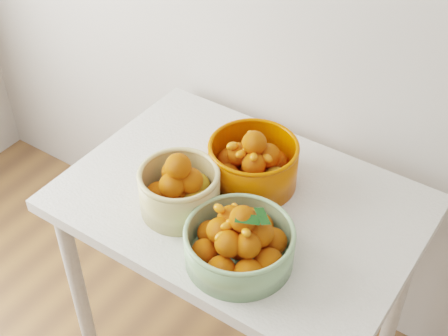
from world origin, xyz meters
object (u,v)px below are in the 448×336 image
at_px(table, 240,222).
at_px(bowl_green, 240,243).
at_px(bowl_orange, 253,163).
at_px(bowl_cream, 179,189).

distance_m(table, bowl_green, 0.27).
xyz_separation_m(table, bowl_orange, (-0.01, 0.08, 0.17)).
distance_m(bowl_green, bowl_orange, 0.30).
relative_size(bowl_cream, bowl_orange, 0.77).
bearing_deg(table, bowl_orange, 97.67).
relative_size(bowl_cream, bowl_green, 0.72).
distance_m(table, bowl_cream, 0.24).
bearing_deg(bowl_orange, bowl_green, -63.89).
relative_size(table, bowl_orange, 3.18).
xyz_separation_m(table, bowl_cream, (-0.12, -0.13, 0.17)).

